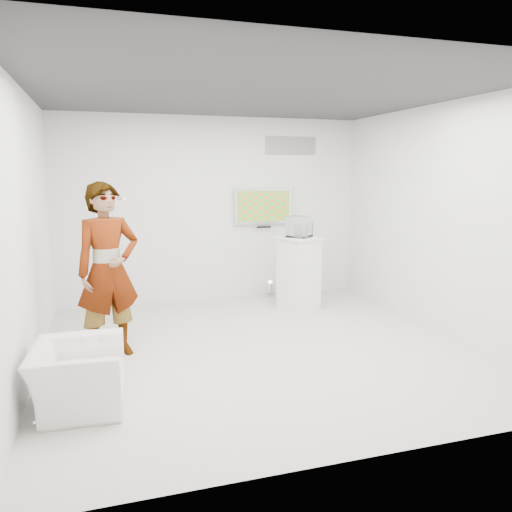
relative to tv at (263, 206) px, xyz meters
name	(u,v)px	position (x,y,z in m)	size (l,w,h in m)	color
room	(259,225)	(-0.85, -2.45, -0.05)	(5.01, 5.01, 3.00)	#B4B0A5
tv	(263,206)	(0.00, 0.00, 0.00)	(1.00, 0.08, 0.60)	silver
logo_decal	(291,146)	(0.50, 0.04, 1.00)	(0.90, 0.02, 0.30)	gray
person	(108,271)	(-2.56, -2.16, -0.54)	(0.73, 0.48, 2.01)	silver
armchair	(78,376)	(-2.88, -3.43, -1.26)	(0.90, 0.79, 0.58)	silver
pedestal	(299,273)	(0.28, -0.94, -0.98)	(0.55, 0.55, 1.13)	silver
floor_uplight	(270,289)	(0.10, -0.10, -1.41)	(0.17, 0.17, 0.27)	silver
vitrine	(299,227)	(0.28, -0.94, -0.26)	(0.32, 0.32, 0.32)	silver
console	(299,231)	(0.28, -0.94, -0.32)	(0.05, 0.15, 0.20)	silver
wii_remote	(121,198)	(-2.37, -1.94, 0.26)	(0.04, 0.15, 0.04)	silver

